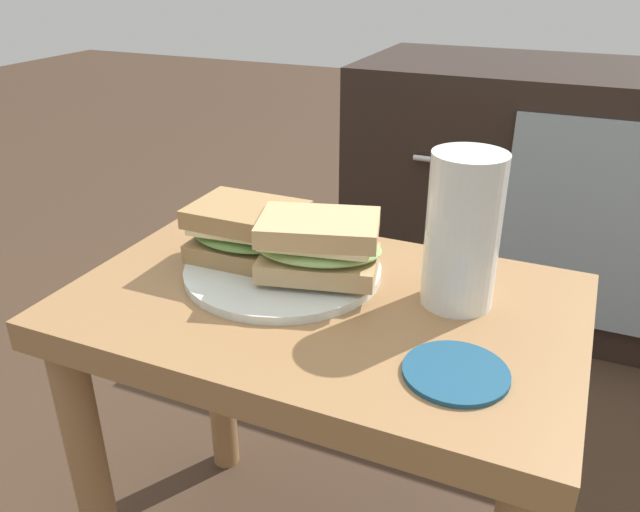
{
  "coord_description": "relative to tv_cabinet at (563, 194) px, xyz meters",
  "views": [
    {
      "loc": [
        0.24,
        -0.56,
        0.81
      ],
      "look_at": [
        -0.0,
        0.0,
        0.51
      ],
      "focal_mm": 35.48,
      "sensor_mm": 36.0,
      "label": 1
    }
  ],
  "objects": [
    {
      "name": "beer_glass",
      "position": [
        -0.07,
        -0.9,
        0.25
      ],
      "size": [
        0.08,
        0.08,
        0.17
      ],
      "color": "silver",
      "rests_on": "side_table"
    },
    {
      "name": "tv_cabinet",
      "position": [
        0.0,
        0.0,
        0.0
      ],
      "size": [
        0.96,
        0.46,
        0.58
      ],
      "color": "black",
      "rests_on": "ground"
    },
    {
      "name": "coaster",
      "position": [
        -0.04,
        -1.03,
        0.17
      ],
      "size": [
        0.1,
        0.1,
        0.01
      ],
      "primitive_type": "cylinder",
      "color": "navy",
      "rests_on": "side_table"
    },
    {
      "name": "plate",
      "position": [
        -0.27,
        -0.91,
        0.17
      ],
      "size": [
        0.23,
        0.23,
        0.01
      ],
      "primitive_type": "cylinder",
      "color": "silver",
      "rests_on": "side_table"
    },
    {
      "name": "sandwich_front",
      "position": [
        -0.32,
        -0.91,
        0.21
      ],
      "size": [
        0.14,
        0.1,
        0.07
      ],
      "color": "#9E7A4C",
      "rests_on": "plate"
    },
    {
      "name": "sandwich_back",
      "position": [
        -0.22,
        -0.92,
        0.22
      ],
      "size": [
        0.16,
        0.13,
        0.07
      ],
      "color": "tan",
      "rests_on": "plate"
    },
    {
      "name": "side_table",
      "position": [
        -0.21,
        -0.95,
        0.08
      ],
      "size": [
        0.56,
        0.36,
        0.46
      ],
      "color": "olive",
      "rests_on": "ground"
    }
  ]
}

